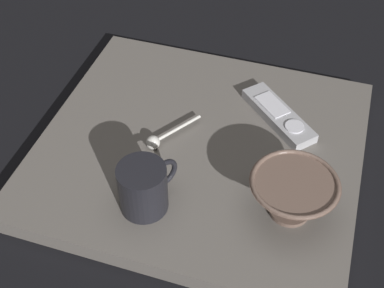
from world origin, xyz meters
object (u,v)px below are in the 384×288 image
object	(u,v)px
cereal_bowl	(292,195)
tv_remote_near	(278,115)
coffee_mug	(144,188)
teaspoon	(158,140)

from	to	relation	value
cereal_bowl	tv_remote_near	size ratio (longest dim) A/B	0.87
tv_remote_near	coffee_mug	bearing A→B (deg)	147.97
coffee_mug	teaspoon	xyz separation A→B (m)	(0.13, 0.03, -0.03)
cereal_bowl	teaspoon	distance (m)	0.27
cereal_bowl	teaspoon	xyz separation A→B (m)	(0.08, 0.26, -0.03)
cereal_bowl	coffee_mug	bearing A→B (deg)	104.37
coffee_mug	tv_remote_near	bearing A→B (deg)	-32.03
coffee_mug	tv_remote_near	size ratio (longest dim) A/B	0.64
cereal_bowl	tv_remote_near	xyz separation A→B (m)	(0.21, 0.06, -0.03)
coffee_mug	tv_remote_near	world-z (taller)	coffee_mug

